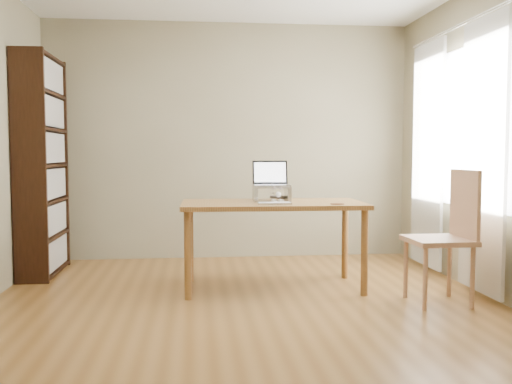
# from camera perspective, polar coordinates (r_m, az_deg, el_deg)

# --- Properties ---
(room) EXTENTS (4.04, 4.54, 2.64)m
(room) POSITION_cam_1_polar(r_m,az_deg,el_deg) (4.14, -0.46, 5.70)
(room) COLOR brown
(room) RESTS_ON ground
(bookshelf) EXTENTS (0.30, 0.90, 2.10)m
(bookshelf) POSITION_cam_1_polar(r_m,az_deg,el_deg) (5.84, -20.57, 2.48)
(bookshelf) COLOR black
(bookshelf) RESTS_ON ground
(curtains) EXTENTS (0.03, 1.90, 2.25)m
(curtains) POSITION_cam_1_polar(r_m,az_deg,el_deg) (5.41, 19.04, 3.69)
(curtains) COLOR silver
(curtains) RESTS_ON ground
(desk) EXTENTS (1.57, 0.81, 0.75)m
(desk) POSITION_cam_1_polar(r_m,az_deg,el_deg) (4.91, 1.68, -2.01)
(desk) COLOR brown
(desk) RESTS_ON ground
(laptop_stand) EXTENTS (0.32, 0.25, 0.13)m
(laptop_stand) POSITION_cam_1_polar(r_m,az_deg,el_deg) (4.98, 1.56, 0.01)
(laptop_stand) COLOR silver
(laptop_stand) RESTS_ON desk
(laptop) EXTENTS (0.32, 0.26, 0.22)m
(laptop) POSITION_cam_1_polar(r_m,az_deg,el_deg) (5.03, 1.48, 1.26)
(laptop) COLOR silver
(laptop) RESTS_ON laptop_stand
(keyboard) EXTENTS (0.28, 0.13, 0.02)m
(keyboard) POSITION_cam_1_polar(r_m,az_deg,el_deg) (4.69, 1.86, -1.14)
(keyboard) COLOR silver
(keyboard) RESTS_ON desk
(coaster) EXTENTS (0.11, 0.11, 0.01)m
(coaster) POSITION_cam_1_polar(r_m,az_deg,el_deg) (4.74, 8.13, -1.19)
(coaster) COLOR brown
(coaster) RESTS_ON desk
(cat) EXTENTS (0.25, 0.49, 0.16)m
(cat) POSITION_cam_1_polar(r_m,az_deg,el_deg) (5.01, 1.75, -0.14)
(cat) COLOR #4A433A
(cat) RESTS_ON desk
(chair) EXTENTS (0.47, 0.47, 1.04)m
(chair) POSITION_cam_1_polar(r_m,az_deg,el_deg) (4.69, 18.74, -3.71)
(chair) COLOR tan
(chair) RESTS_ON ground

